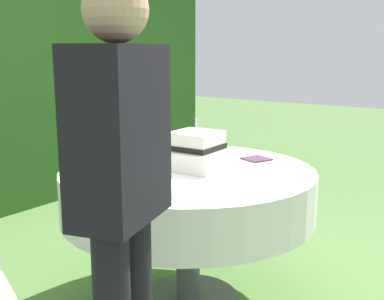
% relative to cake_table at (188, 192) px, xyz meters
% --- Properties ---
extents(ground_plane, '(20.00, 20.00, 0.00)m').
position_rel_cake_table_xyz_m(ground_plane, '(0.00, 0.00, -0.63)').
color(ground_plane, '#547A3D').
extents(cake_table, '(1.35, 1.35, 0.76)m').
position_rel_cake_table_xyz_m(cake_table, '(0.00, 0.00, 0.00)').
color(cake_table, '#4C4C51').
rests_on(cake_table, ground_plane).
extents(wedding_cake, '(0.34, 0.34, 0.27)m').
position_rel_cake_table_xyz_m(wedding_cake, '(0.05, -0.01, 0.22)').
color(wedding_cake, white).
rests_on(wedding_cake, cake_table).
extents(serving_plate_near, '(0.10, 0.10, 0.01)m').
position_rel_cake_table_xyz_m(serving_plate_near, '(-0.45, 0.07, 0.14)').
color(serving_plate_near, white).
rests_on(serving_plate_near, cake_table).
extents(serving_plate_far, '(0.13, 0.13, 0.01)m').
position_rel_cake_table_xyz_m(serving_plate_far, '(-0.46, -0.21, 0.14)').
color(serving_plate_far, white).
rests_on(serving_plate_far, cake_table).
extents(napkin_stack, '(0.18, 0.18, 0.01)m').
position_rel_cake_table_xyz_m(napkin_stack, '(0.41, -0.19, 0.14)').
color(napkin_stack, '#4C2D47').
rests_on(napkin_stack, cake_table).
extents(standing_person, '(0.40, 0.29, 1.60)m').
position_rel_cake_table_xyz_m(standing_person, '(-0.96, -0.45, 0.30)').
color(standing_person, black).
rests_on(standing_person, ground_plane).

